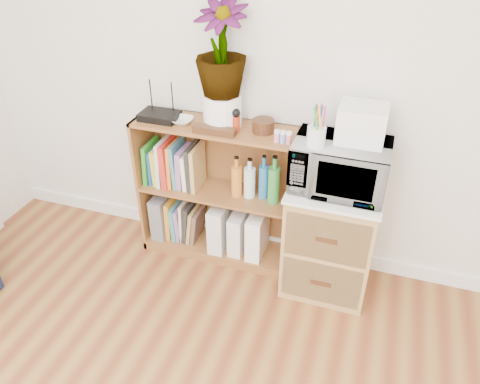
% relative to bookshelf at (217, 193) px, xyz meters
% --- Properties ---
extents(skirting_board, '(4.00, 0.02, 0.10)m').
position_rel_bookshelf_xyz_m(skirting_board, '(0.35, 0.14, -0.42)').
color(skirting_board, white).
rests_on(skirting_board, ground).
extents(bookshelf, '(1.00, 0.30, 0.95)m').
position_rel_bookshelf_xyz_m(bookshelf, '(0.00, 0.00, 0.00)').
color(bookshelf, brown).
rests_on(bookshelf, ground).
extents(wicker_unit, '(0.50, 0.45, 0.70)m').
position_rel_bookshelf_xyz_m(wicker_unit, '(0.75, -0.08, -0.12)').
color(wicker_unit, '#9E7542').
rests_on(wicker_unit, ground).
extents(microwave, '(0.51, 0.35, 0.28)m').
position_rel_bookshelf_xyz_m(microwave, '(0.75, -0.08, 0.39)').
color(microwave, silver).
rests_on(microwave, wicker_unit).
extents(pen_cup, '(0.10, 0.10, 0.11)m').
position_rel_bookshelf_xyz_m(pen_cup, '(0.62, -0.16, 0.58)').
color(pen_cup, white).
rests_on(pen_cup, microwave).
extents(small_appliance, '(0.25, 0.20, 0.19)m').
position_rel_bookshelf_xyz_m(small_appliance, '(0.83, -0.03, 0.62)').
color(small_appliance, white).
rests_on(small_appliance, microwave).
extents(router, '(0.23, 0.16, 0.04)m').
position_rel_bookshelf_xyz_m(router, '(-0.34, -0.02, 0.50)').
color(router, black).
rests_on(router, bookshelf).
extents(white_bowl, '(0.13, 0.13, 0.03)m').
position_rel_bookshelf_xyz_m(white_bowl, '(-0.19, -0.03, 0.49)').
color(white_bowl, silver).
rests_on(white_bowl, bookshelf).
extents(plant_pot, '(0.22, 0.22, 0.19)m').
position_rel_bookshelf_xyz_m(plant_pot, '(0.04, 0.02, 0.57)').
color(plant_pot, white).
rests_on(plant_pot, bookshelf).
extents(potted_plant, '(0.29, 0.29, 0.52)m').
position_rel_bookshelf_xyz_m(potted_plant, '(0.04, 0.02, 0.92)').
color(potted_plant, '#316729').
rests_on(potted_plant, plant_pot).
extents(trinket_box, '(0.25, 0.06, 0.04)m').
position_rel_bookshelf_xyz_m(trinket_box, '(0.04, -0.10, 0.49)').
color(trinket_box, '#361D0E').
rests_on(trinket_box, bookshelf).
extents(kokeshi_doll, '(0.04, 0.04, 0.09)m').
position_rel_bookshelf_xyz_m(kokeshi_doll, '(0.15, -0.04, 0.52)').
color(kokeshi_doll, '#A32A14').
rests_on(kokeshi_doll, bookshelf).
extents(wooden_bowl, '(0.13, 0.13, 0.07)m').
position_rel_bookshelf_xyz_m(wooden_bowl, '(0.29, 0.01, 0.51)').
color(wooden_bowl, '#34180E').
rests_on(wooden_bowl, bookshelf).
extents(paint_jars, '(0.11, 0.04, 0.06)m').
position_rel_bookshelf_xyz_m(paint_jars, '(0.43, -0.09, 0.50)').
color(paint_jars, '#D07396').
rests_on(paint_jars, bookshelf).
extents(file_box, '(0.09, 0.25, 0.31)m').
position_rel_bookshelf_xyz_m(file_box, '(-0.40, 0.00, -0.25)').
color(file_box, slate).
rests_on(file_box, bookshelf).
extents(magazine_holder_left, '(0.10, 0.26, 0.32)m').
position_rel_bookshelf_xyz_m(magazine_holder_left, '(0.02, -0.01, -0.24)').
color(magazine_holder_left, silver).
rests_on(magazine_holder_left, bookshelf).
extents(magazine_holder_mid, '(0.09, 0.23, 0.28)m').
position_rel_bookshelf_xyz_m(magazine_holder_mid, '(0.15, -0.01, -0.26)').
color(magazine_holder_mid, silver).
rests_on(magazine_holder_mid, bookshelf).
extents(magazine_holder_right, '(0.10, 0.25, 0.31)m').
position_rel_bookshelf_xyz_m(magazine_holder_right, '(0.28, -0.01, -0.25)').
color(magazine_holder_right, white).
rests_on(magazine_holder_right, bookshelf).
extents(cookbooks, '(0.36, 0.20, 0.30)m').
position_rel_bookshelf_xyz_m(cookbooks, '(-0.28, 0.00, 0.16)').
color(cookbooks, '#268222').
rests_on(cookbooks, bookshelf).
extents(liquor_bottles, '(0.30, 0.07, 0.31)m').
position_rel_bookshelf_xyz_m(liquor_bottles, '(0.27, -0.00, 0.16)').
color(liquor_bottles, orange).
rests_on(liquor_bottles, bookshelf).
extents(lower_books, '(0.24, 0.19, 0.30)m').
position_rel_bookshelf_xyz_m(lower_books, '(-0.24, -0.00, -0.27)').
color(lower_books, '#C58222').
rests_on(lower_books, bookshelf).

